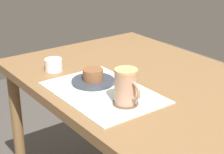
# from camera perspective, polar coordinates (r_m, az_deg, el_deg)

# --- Properties ---
(dining_table) EXTENTS (1.23, 0.78, 0.76)m
(dining_table) POSITION_cam_1_polar(r_m,az_deg,el_deg) (1.43, 6.47, -4.08)
(dining_table) COLOR brown
(dining_table) RESTS_ON ground_plane
(placemat) EXTENTS (0.42, 0.29, 0.00)m
(placemat) POSITION_cam_1_polar(r_m,az_deg,el_deg) (1.31, -1.41, -2.33)
(placemat) COLOR silver
(placemat) RESTS_ON dining_table
(pastry_plate) EXTENTS (0.16, 0.16, 0.01)m
(pastry_plate) POSITION_cam_1_polar(r_m,az_deg,el_deg) (1.38, -2.89, -0.66)
(pastry_plate) COLOR #333842
(pastry_plate) RESTS_ON placemat
(pastry) EXTENTS (0.08, 0.08, 0.04)m
(pastry) POSITION_cam_1_polar(r_m,az_deg,el_deg) (1.37, -2.91, 0.38)
(pastry) COLOR brown
(pastry) RESTS_ON pastry_plate
(coffee_coaster) EXTENTS (0.09, 0.09, 0.00)m
(coffee_coaster) POSITION_cam_1_polar(r_m,az_deg,el_deg) (1.22, 2.08, -4.00)
(coffee_coaster) COLOR brown
(coffee_coaster) RESTS_ON placemat
(coffee_mug) EXTENTS (0.11, 0.08, 0.12)m
(coffee_mug) POSITION_cam_1_polar(r_m,az_deg,el_deg) (1.20, 2.19, -1.43)
(coffee_mug) COLOR tan
(coffee_mug) RESTS_ON coffee_coaster
(sugar_bowl) EXTENTS (0.07, 0.07, 0.05)m
(sugar_bowl) POSITION_cam_1_polar(r_m,az_deg,el_deg) (1.52, -8.90, 1.86)
(sugar_bowl) COLOR white
(sugar_bowl) RESTS_ON dining_table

